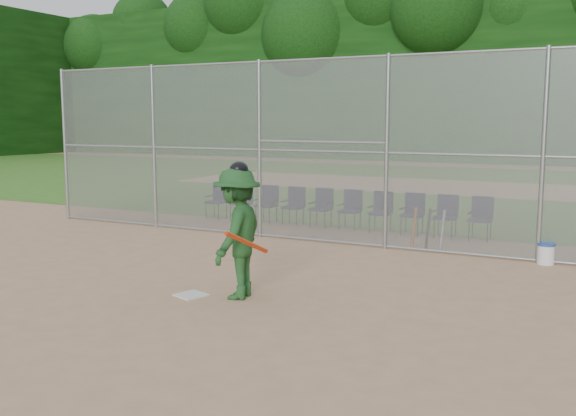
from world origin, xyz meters
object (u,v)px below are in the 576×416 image
at_px(home_plate, 191,295).
at_px(batter_at_plate, 237,232).
at_px(chair_0, 216,201).
at_px(water_cooler, 546,254).

xyz_separation_m(home_plate, batter_at_plate, (0.69, 0.25, 0.99)).
bearing_deg(chair_0, water_cooler, -12.70).
relative_size(water_cooler, chair_0, 0.42).
distance_m(home_plate, chair_0, 7.81).
height_order(batter_at_plate, water_cooler, batter_at_plate).
bearing_deg(batter_at_plate, chair_0, 125.70).
xyz_separation_m(home_plate, chair_0, (-3.96, 6.71, 0.47)).
bearing_deg(batter_at_plate, home_plate, -160.34).
distance_m(water_cooler, chair_0, 8.80).
distance_m(batter_at_plate, water_cooler, 6.05).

